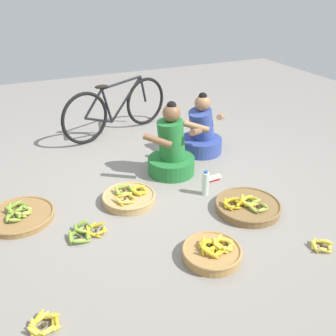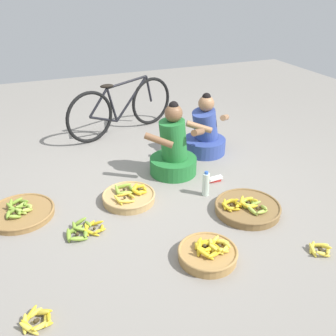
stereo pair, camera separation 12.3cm
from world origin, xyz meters
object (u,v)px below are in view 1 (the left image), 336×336
banana_basket_back_left (212,252)px  water_bottle (205,183)px  bicycle_leaning (117,108)px  vendor_woman_front (171,151)px  banana_basket_front_left (129,197)px  loose_bananas_front_right (322,245)px  loose_bananas_near_bicycle (45,324)px  loose_bananas_back_center (85,232)px  banana_basket_front_center (248,206)px  banana_basket_back_right (20,216)px  vendor_woman_behind (201,134)px  packet_carton_stack (213,178)px

banana_basket_back_left → water_bottle: 0.96m
bicycle_leaning → vendor_woman_front: bearing=-81.8°
banana_basket_front_left → loose_bananas_front_right: bearing=-46.9°
loose_bananas_near_bicycle → water_bottle: (1.72, 1.01, 0.10)m
loose_bananas_back_center → banana_basket_front_left: bearing=34.0°
banana_basket_front_center → banana_basket_back_left: bearing=-145.1°
banana_basket_back_right → banana_basket_front_left: banana_basket_front_left is taller
bicycle_leaning → loose_bananas_near_bicycle: bearing=-115.4°
banana_basket_back_right → loose_bananas_back_center: bearing=-43.5°
loose_bananas_back_center → banana_basket_back_left: bearing=-39.3°
loose_bananas_near_bicycle → banana_basket_back_left: bearing=6.4°
vendor_woman_front → vendor_woman_behind: bearing=32.1°
vendor_woman_front → banana_basket_front_left: (-0.63, -0.39, -0.22)m
vendor_woman_front → packet_carton_stack: vendor_woman_front is taller
loose_bananas_near_bicycle → vendor_woman_behind: bearing=41.7°
banana_basket_front_center → loose_bananas_front_right: banana_basket_front_center is taller
banana_basket_back_left → water_bottle: (0.41, 0.87, 0.07)m
vendor_woman_front → packet_carton_stack: 0.54m
water_bottle → banana_basket_back_right: bearing=170.3°
banana_basket_back_right → banana_basket_back_left: banana_basket_back_left is taller
vendor_woman_front → vendor_woman_behind: vendor_woman_front is taller
water_bottle → vendor_woman_behind: bearing=64.2°
banana_basket_front_center → banana_basket_back_left: (-0.64, -0.45, 0.01)m
banana_basket_back_right → loose_bananas_front_right: (2.22, -1.43, -0.01)m
loose_bananas_near_bicycle → banana_basket_back_right: bearing=91.8°
banana_basket_back_right → loose_bananas_back_center: size_ratio=1.71×
banana_basket_back_left → loose_bananas_back_center: 1.10m
banana_basket_front_left → loose_bananas_front_right: 1.78m
vendor_woman_behind → water_bottle: vendor_woman_behind is taller
vendor_woman_behind → banana_basket_front_left: vendor_woman_behind is taller
banana_basket_back_left → packet_carton_stack: size_ratio=2.67×
bicycle_leaning → banana_basket_back_left: size_ratio=3.41×
banana_basket_back_right → packet_carton_stack: bearing=-2.8°
vendor_woman_behind → banana_basket_back_right: vendor_woman_behind is taller
vendor_woman_front → bicycle_leaning: size_ratio=0.51×
bicycle_leaning → packet_carton_stack: (0.53, -1.72, -0.33)m
loose_bananas_near_bicycle → loose_bananas_back_center: 0.96m
banana_basket_back_right → banana_basket_front_center: (1.98, -0.72, 0.01)m
vendor_woman_behind → packet_carton_stack: vendor_woman_behind is taller
banana_basket_front_center → loose_bananas_back_center: bearing=170.5°
vendor_woman_front → banana_basket_front_center: (0.35, -0.98, -0.22)m
bicycle_leaning → loose_bananas_near_bicycle: size_ratio=6.98×
banana_basket_back_left → packet_carton_stack: (0.62, 1.07, -0.03)m
vendor_woman_front → banana_basket_back_left: bearing=-101.6°
loose_bananas_back_center → water_bottle: 1.28m
vendor_woman_front → banana_basket_back_right: (-1.64, -0.26, -0.23)m
vendor_woman_behind → loose_bananas_front_right: bearing=-89.4°
banana_basket_back_left → banana_basket_back_right: bearing=139.1°
bicycle_leaning → loose_bananas_front_right: bearing=-75.6°
loose_bananas_back_center → packet_carton_stack: bearing=14.3°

